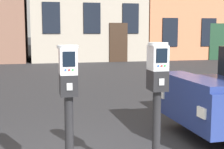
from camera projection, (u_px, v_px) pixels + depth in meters
parking_meter_near_kerb at (68, 89)px, 3.34m from camera, size 0.22×0.25×1.42m
parking_meter_twin_adjacent at (157, 84)px, 3.55m from camera, size 0.22×0.25×1.44m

